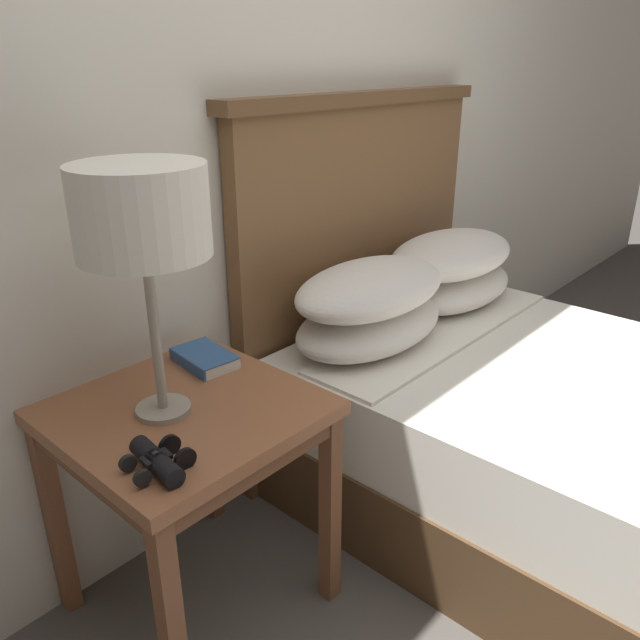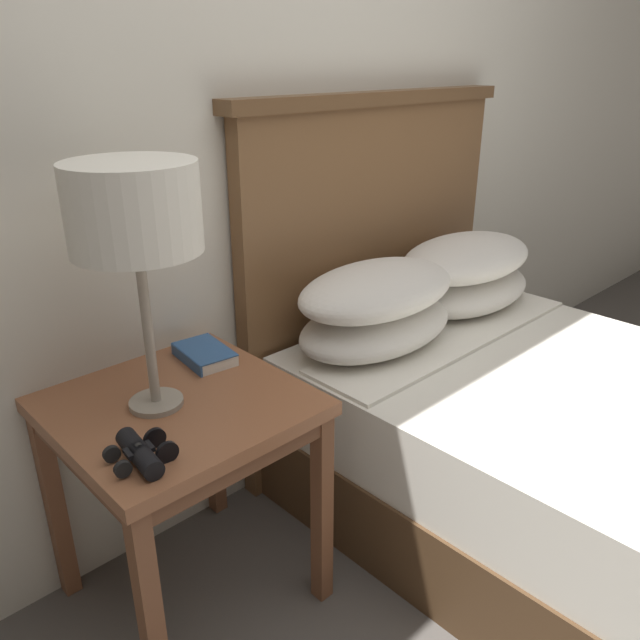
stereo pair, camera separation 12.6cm
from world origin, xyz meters
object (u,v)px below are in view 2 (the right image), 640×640
at_px(nightstand, 180,429).
at_px(bed, 582,449).
at_px(book_on_nightstand, 204,354).
at_px(table_lamp, 134,212).
at_px(binoculars_pair, 140,453).

bearing_deg(nightstand, bed, -32.36).
height_order(nightstand, bed, bed).
xyz_separation_m(bed, book_on_nightstand, (-0.81, 0.76, 0.32)).
xyz_separation_m(table_lamp, book_on_nightstand, (0.22, 0.13, -0.46)).
height_order(bed, binoculars_pair, bed).
xyz_separation_m(nightstand, binoculars_pair, (-0.19, -0.17, 0.11)).
bearing_deg(book_on_nightstand, bed, -43.19).
height_order(book_on_nightstand, binoculars_pair, binoculars_pair).
distance_m(bed, table_lamp, 1.44).
relative_size(nightstand, table_lamp, 1.08).
bearing_deg(table_lamp, book_on_nightstand, 29.51).
bearing_deg(binoculars_pair, table_lamp, 52.37).
height_order(bed, table_lamp, bed).
relative_size(table_lamp, book_on_nightstand, 2.99).
bearing_deg(bed, table_lamp, 148.44).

